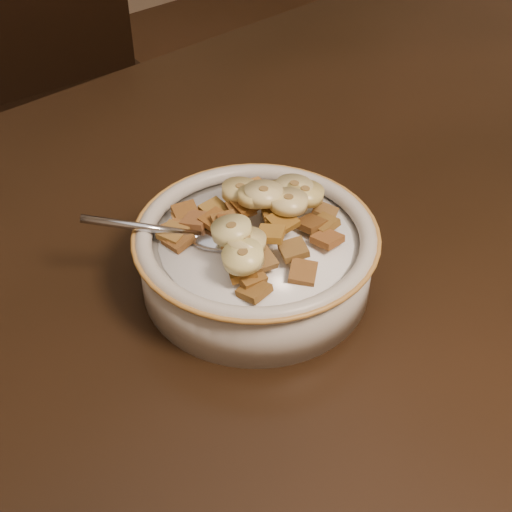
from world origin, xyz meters
TOP-DOWN VIEW (x-y plane):
  - table at (0.00, 0.00)m, footprint 1.43×0.94m
  - chair at (0.14, 0.74)m, footprint 0.49×0.49m
  - cereal_bowl at (-0.02, 0.04)m, footprint 0.19×0.19m
  - milk at (-0.02, 0.04)m, footprint 0.16×0.16m
  - spoon at (-0.05, 0.06)m, footprint 0.06×0.06m
  - cereal_square_0 at (-0.01, 0.02)m, footprint 0.02×0.02m
  - cereal_square_1 at (-0.05, 0.08)m, footprint 0.03×0.03m
  - cereal_square_2 at (0.03, 0.06)m, footprint 0.02×0.02m
  - cereal_square_3 at (-0.06, 0.08)m, footprint 0.02×0.02m
  - cereal_square_4 at (-0.05, 0.00)m, footprint 0.02×0.02m
  - cereal_square_5 at (-0.02, -0.00)m, footprint 0.03×0.03m
  - cereal_square_6 at (-0.06, -0.00)m, footprint 0.02×0.02m
  - cereal_square_7 at (-0.02, 0.06)m, footprint 0.02×0.02m
  - cereal_square_8 at (-0.04, 0.05)m, footprint 0.03×0.03m
  - cereal_square_9 at (-0.05, 0.02)m, footprint 0.02×0.02m
  - cereal_square_10 at (-0.07, -0.01)m, footprint 0.02×0.02m
  - cereal_square_11 at (-0.03, 0.08)m, footprint 0.02×0.02m
  - cereal_square_12 at (-0.00, 0.04)m, footprint 0.03×0.03m
  - cereal_square_13 at (0.02, 0.07)m, footprint 0.03×0.03m
  - cereal_square_14 at (-0.07, 0.08)m, footprint 0.02×0.02m
  - cereal_square_15 at (0.01, -0.00)m, footprint 0.02×0.02m
  - cereal_square_16 at (-0.06, 0.09)m, footprint 0.03×0.03m
  - cereal_square_17 at (-0.08, 0.08)m, footprint 0.03×0.03m
  - cereal_square_18 at (0.04, 0.03)m, footprint 0.03×0.03m
  - cereal_square_19 at (-0.08, 0.07)m, footprint 0.02×0.02m
  - cereal_square_20 at (-0.03, 0.02)m, footprint 0.03×0.03m
  - cereal_square_21 at (0.01, 0.08)m, footprint 0.02×0.02m
  - cereal_square_22 at (0.01, 0.06)m, footprint 0.03×0.03m
  - cereal_square_23 at (-0.03, -0.02)m, footprint 0.03×0.03m
  - cereal_square_24 at (-0.06, 0.01)m, footprint 0.03×0.03m
  - cereal_square_25 at (0.03, 0.01)m, footprint 0.02×0.02m
  - cereal_square_26 at (-0.04, 0.07)m, footprint 0.02×0.02m
  - cereal_square_27 at (-0.04, 0.05)m, footprint 0.03×0.03m
  - cereal_square_28 at (0.00, 0.05)m, footprint 0.03×0.03m
  - cereal_square_29 at (0.02, 0.02)m, footprint 0.02×0.02m
  - cereal_square_30 at (-0.02, 0.06)m, footprint 0.03×0.03m
  - cereal_square_31 at (-0.05, 0.09)m, footprint 0.03×0.03m
  - banana_slice_0 at (0.02, 0.05)m, footprint 0.04×0.04m
  - banana_slice_1 at (-0.05, 0.03)m, footprint 0.04×0.04m
  - banana_slice_2 at (-0.06, 0.01)m, footprint 0.04×0.04m
  - banana_slice_3 at (-0.05, 0.02)m, footprint 0.04×0.04m
  - banana_slice_4 at (0.00, 0.03)m, footprint 0.04×0.04m
  - banana_slice_5 at (0.03, 0.04)m, footprint 0.04×0.04m
  - banana_slice_6 at (-0.01, 0.05)m, footprint 0.03×0.03m
  - banana_slice_7 at (0.02, 0.05)m, footprint 0.04×0.04m
  - banana_slice_8 at (0.03, 0.05)m, footprint 0.03×0.03m
  - banana_slice_9 at (-0.01, 0.08)m, footprint 0.04×0.04m
  - banana_slice_10 at (-0.01, 0.05)m, footprint 0.03×0.03m

SIDE VIEW (x-z plane):
  - chair at x=0.14m, z-range 0.00..1.05m
  - table at x=0.00m, z-range 0.71..0.75m
  - cereal_bowl at x=-0.02m, z-range 0.75..0.80m
  - milk at x=-0.02m, z-range 0.79..0.80m
  - spoon at x=-0.05m, z-range 0.79..0.81m
  - cereal_square_13 at x=0.02m, z-range 0.80..0.81m
  - cereal_square_19 at x=-0.08m, z-range 0.80..0.81m
  - cereal_square_18 at x=0.04m, z-range 0.79..0.81m
  - cereal_square_3 at x=-0.06m, z-range 0.80..0.81m
  - cereal_square_10 at x=-0.07m, z-range 0.80..0.81m
  - cereal_square_14 at x=-0.07m, z-range 0.80..0.81m
  - cereal_square_2 at x=0.03m, z-range 0.80..0.81m
  - cereal_square_23 at x=-0.03m, z-range 0.80..0.81m
  - cereal_square_16 at x=-0.06m, z-range 0.80..0.81m
  - cereal_square_17 at x=-0.08m, z-range 0.80..0.81m
  - cereal_square_25 at x=0.03m, z-range 0.80..0.81m
  - cereal_square_11 at x=-0.03m, z-range 0.80..0.81m
  - cereal_square_29 at x=0.02m, z-range 0.80..0.81m
  - cereal_square_15 at x=0.01m, z-range 0.80..0.81m
  - cereal_square_31 at x=-0.05m, z-range 0.80..0.81m
  - cereal_square_21 at x=0.01m, z-range 0.80..0.81m
  - cereal_square_6 at x=-0.06m, z-range 0.80..0.81m
  - cereal_square_22 at x=0.01m, z-range 0.80..0.81m
  - cereal_square_1 at x=-0.05m, z-range 0.80..0.81m
  - cereal_square_24 at x=-0.06m, z-range 0.80..0.81m
  - cereal_square_5 at x=-0.02m, z-range 0.80..0.81m
  - cereal_square_26 at x=-0.04m, z-range 0.81..0.81m
  - cereal_square_4 at x=-0.05m, z-range 0.80..0.82m
  - cereal_square_30 at x=-0.02m, z-range 0.81..0.82m
  - cereal_square_9 at x=-0.05m, z-range 0.81..0.82m
  - cereal_square_8 at x=-0.04m, z-range 0.81..0.82m
  - cereal_square_28 at x=0.00m, z-range 0.81..0.82m
  - cereal_square_12 at x=0.00m, z-range 0.81..0.82m
  - cereal_square_7 at x=-0.02m, z-range 0.81..0.82m
  - cereal_square_0 at x=-0.01m, z-range 0.81..0.82m
  - banana_slice_0 at x=0.02m, z-range 0.81..0.82m
  - cereal_square_20 at x=-0.03m, z-range 0.81..0.82m
  - banana_slice_7 at x=0.02m, z-range 0.81..0.83m
  - cereal_square_27 at x=-0.04m, z-range 0.81..0.82m
  - banana_slice_9 at x=-0.01m, z-range 0.81..0.82m
  - banana_slice_5 at x=0.03m, z-range 0.81..0.83m
  - banana_slice_8 at x=0.03m, z-range 0.81..0.83m
  - banana_slice_2 at x=-0.06m, z-range 0.81..0.83m
  - banana_slice_3 at x=-0.05m, z-range 0.81..0.83m
  - banana_slice_6 at x=-0.01m, z-range 0.82..0.83m
  - banana_slice_4 at x=0.00m, z-range 0.82..0.83m
  - banana_slice_1 at x=-0.05m, z-range 0.82..0.83m
  - banana_slice_10 at x=-0.01m, z-range 0.82..0.83m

